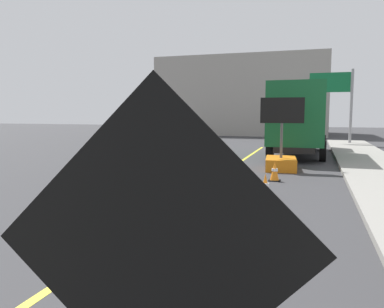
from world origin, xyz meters
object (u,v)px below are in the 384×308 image
(box_truck, at_px, (299,118))
(pickup_car, at_px, (162,155))
(arrow_board_trailer, at_px, (281,157))
(highway_guide_sign, at_px, (339,93))
(traffic_cone_mid_lane, at_px, (235,218))
(roadwork_sign, at_px, (156,254))
(traffic_cone_curbside, at_px, (275,171))
(traffic_cone_near_sign, at_px, (176,293))
(traffic_cone_far_lane, at_px, (265,187))

(box_truck, height_order, pickup_car, box_truck)
(arrow_board_trailer, bearing_deg, highway_guide_sign, 78.10)
(traffic_cone_mid_lane, bearing_deg, pickup_car, 123.54)
(roadwork_sign, xyz_separation_m, traffic_cone_curbside, (-0.42, 10.35, -1.17))
(traffic_cone_near_sign, bearing_deg, traffic_cone_far_lane, 88.44)
(traffic_cone_far_lane, bearing_deg, pickup_car, 146.62)
(highway_guide_sign, bearing_deg, pickup_car, -112.68)
(traffic_cone_near_sign, relative_size, traffic_cone_curbside, 1.14)
(roadwork_sign, bearing_deg, box_truck, 89.96)
(arrow_board_trailer, height_order, traffic_cone_near_sign, arrow_board_trailer)
(roadwork_sign, distance_m, traffic_cone_mid_lane, 4.94)
(pickup_car, xyz_separation_m, traffic_cone_curbside, (3.76, 0.14, -0.39))
(traffic_cone_near_sign, distance_m, traffic_cone_far_lane, 5.96)
(traffic_cone_curbside, bearing_deg, traffic_cone_far_lane, -89.40)
(roadwork_sign, xyz_separation_m, highway_guide_sign, (2.24, 25.58, 1.95))
(pickup_car, height_order, traffic_cone_far_lane, pickup_car)
(roadwork_sign, bearing_deg, traffic_cone_mid_lane, 96.82)
(box_truck, height_order, traffic_cone_near_sign, box_truck)
(pickup_car, height_order, traffic_cone_near_sign, pickup_car)
(arrow_board_trailer, xyz_separation_m, traffic_cone_far_lane, (0.04, -5.14, -0.16))
(pickup_car, bearing_deg, arrow_board_trailer, 35.26)
(roadwork_sign, distance_m, highway_guide_sign, 25.76)
(pickup_car, relative_size, traffic_cone_near_sign, 7.00)
(pickup_car, bearing_deg, traffic_cone_far_lane, -33.38)
(pickup_car, distance_m, traffic_cone_curbside, 3.78)
(traffic_cone_far_lane, bearing_deg, traffic_cone_mid_lane, -93.37)
(box_truck, height_order, highway_guide_sign, highway_guide_sign)
(arrow_board_trailer, bearing_deg, traffic_cone_mid_lane, -90.95)
(roadwork_sign, distance_m, box_truck, 17.95)
(pickup_car, height_order, traffic_cone_mid_lane, pickup_car)
(roadwork_sign, bearing_deg, traffic_cone_near_sign, 107.56)
(roadwork_sign, distance_m, traffic_cone_curbside, 10.43)
(highway_guide_sign, height_order, traffic_cone_curbside, highway_guide_sign)
(traffic_cone_far_lane, xyz_separation_m, traffic_cone_curbside, (-0.03, 2.63, -0.01))
(arrow_board_trailer, distance_m, traffic_cone_curbside, 2.51)
(arrow_board_trailer, bearing_deg, box_truck, 84.95)
(pickup_car, relative_size, traffic_cone_curbside, 7.97)
(roadwork_sign, relative_size, traffic_cone_mid_lane, 3.78)
(traffic_cone_near_sign, height_order, traffic_cone_far_lane, traffic_cone_near_sign)
(box_truck, distance_m, traffic_cone_curbside, 7.77)
(box_truck, bearing_deg, traffic_cone_curbside, -93.30)
(traffic_cone_mid_lane, distance_m, traffic_cone_curbside, 5.59)
(highway_guide_sign, relative_size, traffic_cone_far_lane, 7.70)
(box_truck, height_order, traffic_cone_curbside, box_truck)
(roadwork_sign, xyz_separation_m, traffic_cone_near_sign, (-0.56, 1.77, -1.12))
(pickup_car, bearing_deg, traffic_cone_mid_lane, -56.46)
(pickup_car, relative_size, traffic_cone_mid_lane, 8.00)
(box_truck, height_order, traffic_cone_mid_lane, box_truck)
(highway_guide_sign, bearing_deg, roadwork_sign, -95.01)
(arrow_board_trailer, relative_size, highway_guide_sign, 0.54)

